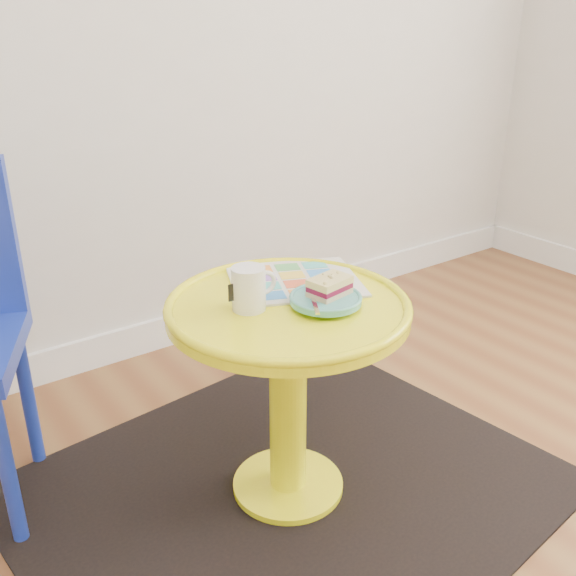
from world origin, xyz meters
TOP-DOWN VIEW (x-y plane):
  - rug at (-0.03, 1.07)m, footprint 1.41×1.23m
  - side_table at (-0.03, 1.07)m, footprint 0.57×0.57m
  - newspaper at (0.06, 1.17)m, footprint 0.40×0.37m
  - mug at (-0.12, 1.10)m, footprint 0.11×0.08m
  - plate at (0.03, 1.01)m, footprint 0.17×0.17m
  - cake_slice at (0.05, 1.02)m, footprint 0.11×0.08m
  - fork at (-0.00, 1.01)m, footprint 0.09×0.13m

SIDE VIEW (x-z plane):
  - rug at x=-0.03m, z-range 0.00..0.01m
  - side_table at x=-0.03m, z-range 0.12..0.66m
  - newspaper at x=0.06m, z-range 0.54..0.55m
  - plate at x=0.03m, z-range 0.55..0.57m
  - fork at x=0.00m, z-range 0.56..0.57m
  - cake_slice at x=0.05m, z-range 0.56..0.61m
  - mug at x=-0.12m, z-range 0.54..0.64m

